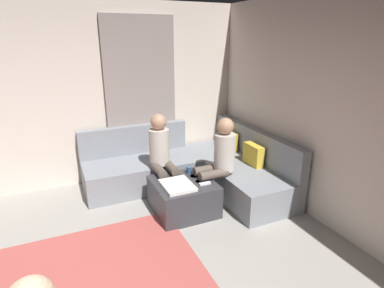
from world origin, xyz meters
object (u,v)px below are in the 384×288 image
at_px(sectional_couch, 195,168).
at_px(game_remote, 205,184).
at_px(ottoman, 183,196).
at_px(coffee_mug, 189,170).
at_px(person_on_couch_back, 218,158).
at_px(person_on_couch_side, 162,154).

relative_size(sectional_couch, game_remote, 17.00).
bearing_deg(ottoman, game_remote, 50.71).
distance_m(sectional_couch, game_remote, 0.86).
height_order(coffee_mug, game_remote, coffee_mug).
height_order(ottoman, game_remote, game_remote).
relative_size(sectional_couch, coffee_mug, 26.84).
xyz_separation_m(sectional_couch, ottoman, (0.63, -0.45, -0.07)).
bearing_deg(coffee_mug, game_remote, 5.71).
xyz_separation_m(game_remote, person_on_couch_back, (-0.19, 0.29, 0.23)).
height_order(sectional_couch, person_on_couch_side, person_on_couch_side).
bearing_deg(person_on_couch_side, game_remote, 117.13).
xyz_separation_m(sectional_couch, game_remote, (0.81, -0.23, 0.15)).
bearing_deg(person_on_couch_side, person_on_couch_back, 143.19).
bearing_deg(game_remote, person_on_couch_side, -152.87).
distance_m(sectional_couch, ottoman, 0.78).
xyz_separation_m(coffee_mug, person_on_couch_back, (0.21, 0.33, 0.19)).
relative_size(sectional_couch, person_on_couch_side, 2.12).
relative_size(coffee_mug, person_on_couch_side, 0.08).
xyz_separation_m(ottoman, person_on_couch_back, (-0.01, 0.51, 0.45)).
bearing_deg(person_on_couch_side, ottoman, 103.89).
relative_size(ottoman, game_remote, 5.07).
distance_m(coffee_mug, game_remote, 0.40).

